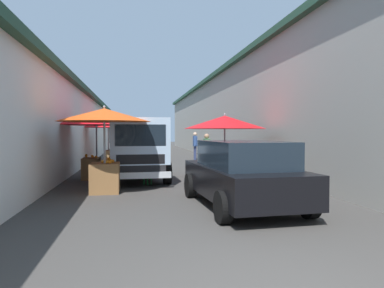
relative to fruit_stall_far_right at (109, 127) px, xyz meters
The scene contains 14 objects.
ground 3.66m from the fruit_stall_far_right, 123.87° to the right, with size 90.00×90.00×0.00m, color #3D3A38.
building_left_whitewash 4.62m from the fruit_stall_far_right, 83.55° to the left, with size 49.80×7.50×3.74m.
building_right_concrete 9.79m from the fruit_stall_far_right, 86.95° to the right, with size 49.80×7.50×5.30m.
fruit_stall_far_right is the anchor object (origin of this frame).
fruit_stall_near_right 5.34m from the fruit_stall_far_right, behind, with size 2.89×2.89×2.42m.
fruit_stall_mid_lane 7.41m from the fruit_stall_far_right, 143.58° to the right, with size 2.90×2.90×2.31m.
fruit_stall_far_left 2.57m from the fruit_stall_far_right, 14.26° to the right, with size 2.52×2.52×2.37m.
fruit_stall_near_left 8.33m from the fruit_stall_far_right, behind, with size 2.51×2.51×2.36m.
hatchback_car 11.33m from the fruit_stall_far_right, 161.40° to the right, with size 4.01×2.12×1.45m.
delivery_truck 6.59m from the fruit_stall_far_right, 167.81° to the right, with size 4.99×2.14×2.08m.
vendor_by_crates 5.59m from the fruit_stall_far_right, 61.94° to the right, with size 0.65×0.22×1.65m.
vendor_in_shade 5.67m from the fruit_stall_far_right, 129.99° to the right, with size 0.64×0.23×1.59m.
parked_scooter 5.47m from the fruit_stall_far_right, 99.60° to the right, with size 1.69×0.46×1.14m.
plastic_stool 7.37m from the fruit_stall_far_right, 166.60° to the right, with size 0.30×0.30×0.43m.
Camera 1 is at (-2.87, 1.33, 1.64)m, focal length 32.97 mm.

